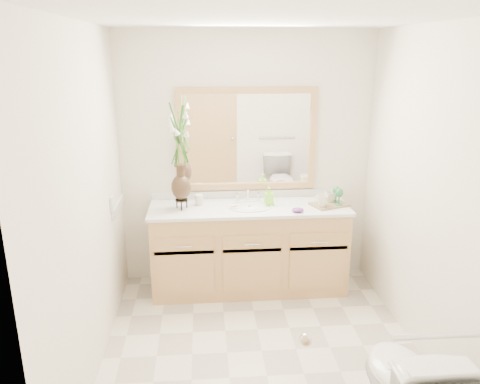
{
  "coord_description": "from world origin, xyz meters",
  "views": [
    {
      "loc": [
        -0.42,
        -3.05,
        2.22
      ],
      "look_at": [
        -0.12,
        0.65,
        1.08
      ],
      "focal_mm": 35.0,
      "sensor_mm": 36.0,
      "label": 1
    }
  ],
  "objects": [
    {
      "name": "vanity",
      "position": [
        0.0,
        1.01,
        0.4
      ],
      "size": [
        1.8,
        0.55,
        0.8
      ],
      "color": "tan",
      "rests_on": "floor"
    },
    {
      "name": "grab_bar",
      "position": [
        0.7,
        -1.27,
        0.95
      ],
      "size": [
        0.55,
        0.03,
        0.03
      ],
      "primitive_type": "cylinder",
      "rotation": [
        0.0,
        1.57,
        0.0
      ],
      "color": "silver",
      "rests_on": "wall_front"
    },
    {
      "name": "wall_back",
      "position": [
        0.0,
        1.3,
        1.2
      ],
      "size": [
        2.4,
        0.02,
        2.4
      ],
      "primitive_type": "cube",
      "color": "silver",
      "rests_on": "floor"
    },
    {
      "name": "goblet_back",
      "position": [
        0.82,
        1.04,
        0.95
      ],
      "size": [
        0.07,
        0.07,
        0.15
      ],
      "color": "#246D38",
      "rests_on": "tray"
    },
    {
      "name": "floor",
      "position": [
        0.0,
        0.0,
        0.0
      ],
      "size": [
        2.6,
        2.6,
        0.0
      ],
      "primitive_type": "plane",
      "color": "silver",
      "rests_on": "ground"
    },
    {
      "name": "sink",
      "position": [
        0.0,
        1.0,
        0.78
      ],
      "size": [
        0.38,
        0.34,
        0.23
      ],
      "color": "white",
      "rests_on": "counter"
    },
    {
      "name": "ceiling",
      "position": [
        0.0,
        0.0,
        2.4
      ],
      "size": [
        2.4,
        2.6,
        0.02
      ],
      "primitive_type": "cube",
      "color": "white",
      "rests_on": "wall_back"
    },
    {
      "name": "goblet_front",
      "position": [
        0.82,
        0.94,
        0.95
      ],
      "size": [
        0.07,
        0.07,
        0.16
      ],
      "color": "#246D38",
      "rests_on": "tray"
    },
    {
      "name": "flower_vase",
      "position": [
        -0.62,
        1.0,
        1.41
      ],
      "size": [
        0.21,
        0.21,
        0.85
      ],
      "rotation": [
        0.0,
        0.0,
        -0.24
      ],
      "color": "black",
      "rests_on": "counter"
    },
    {
      "name": "switch_plate",
      "position": [
        -1.19,
        0.76,
        0.98
      ],
      "size": [
        0.02,
        0.12,
        0.12
      ],
      "primitive_type": "cube",
      "color": "white",
      "rests_on": "wall_left"
    },
    {
      "name": "soap_dish",
      "position": [
        -0.15,
        0.98,
        0.84
      ],
      "size": [
        0.09,
        0.09,
        0.03
      ],
      "color": "beige",
      "rests_on": "counter"
    },
    {
      "name": "wall_left",
      "position": [
        -1.2,
        0.0,
        1.2
      ],
      "size": [
        0.02,
        2.6,
        2.4
      ],
      "primitive_type": "cube",
      "color": "silver",
      "rests_on": "floor"
    },
    {
      "name": "soap_bottle",
      "position": [
        0.19,
        1.04,
        0.91
      ],
      "size": [
        0.08,
        0.08,
        0.15
      ],
      "primitive_type": "imported",
      "rotation": [
        0.0,
        0.0,
        0.11
      ],
      "color": "#84E836",
      "rests_on": "counter"
    },
    {
      "name": "mug_right",
      "position": [
        0.77,
        1.03,
        0.9
      ],
      "size": [
        0.14,
        0.14,
        0.11
      ],
      "primitive_type": "imported",
      "rotation": [
        0.0,
        0.0,
        0.44
      ],
      "color": "beige",
      "rests_on": "tray"
    },
    {
      "name": "tumbler",
      "position": [
        -0.46,
        1.09,
        0.88
      ],
      "size": [
        0.08,
        0.08,
        0.1
      ],
      "primitive_type": "cylinder",
      "color": "beige",
      "rests_on": "counter"
    },
    {
      "name": "counter",
      "position": [
        0.0,
        1.01,
        0.82
      ],
      "size": [
        1.84,
        0.57,
        0.03
      ],
      "primitive_type": "cube",
      "color": "silver",
      "rests_on": "vanity"
    },
    {
      "name": "door",
      "position": [
        -0.3,
        -1.29,
        1.0
      ],
      "size": [
        0.8,
        0.03,
        2.0
      ],
      "primitive_type": "cube",
      "color": "tan",
      "rests_on": "floor"
    },
    {
      "name": "wall_right",
      "position": [
        1.2,
        0.0,
        1.2
      ],
      "size": [
        0.02,
        2.6,
        2.4
      ],
      "primitive_type": "cube",
      "color": "silver",
      "rests_on": "floor"
    },
    {
      "name": "wall_front",
      "position": [
        0.0,
        -1.3,
        1.2
      ],
      "size": [
        2.4,
        0.02,
        2.4
      ],
      "primitive_type": "cube",
      "color": "silver",
      "rests_on": "floor"
    },
    {
      "name": "purple_dish",
      "position": [
        0.42,
        0.82,
        0.85
      ],
      "size": [
        0.13,
        0.12,
        0.04
      ],
      "primitive_type": "ellipsoid",
      "rotation": [
        0.0,
        0.0,
        -0.4
      ],
      "color": "#5C2672",
      "rests_on": "counter"
    },
    {
      "name": "mug_left",
      "position": [
        0.66,
        0.92,
        0.9
      ],
      "size": [
        0.11,
        0.1,
        0.11
      ],
      "primitive_type": "imported",
      "rotation": [
        0.0,
        0.0,
        -0.0
      ],
      "color": "beige",
      "rests_on": "tray"
    },
    {
      "name": "mirror",
      "position": [
        0.0,
        1.28,
        1.41
      ],
      "size": [
        1.32,
        0.04,
        0.97
      ],
      "color": "white",
      "rests_on": "wall_back"
    },
    {
      "name": "tray",
      "position": [
        0.75,
        0.98,
        0.84
      ],
      "size": [
        0.39,
        0.32,
        0.02
      ],
      "primitive_type": "cube",
      "rotation": [
        0.0,
        0.0,
        0.34
      ],
      "color": "brown",
      "rests_on": "counter"
    }
  ]
}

